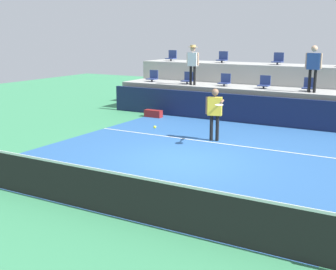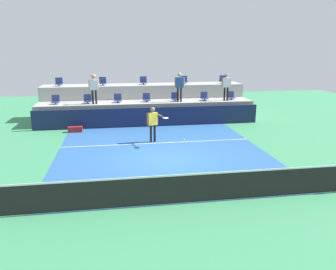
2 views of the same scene
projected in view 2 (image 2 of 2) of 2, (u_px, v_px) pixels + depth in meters
The scene contains 25 objects.
ground_plane at pixel (165, 159), 13.55m from camera, with size 40.00×40.00×0.00m, color #388456.
court_inner_paint at pixel (162, 152), 14.50m from camera, with size 9.00×10.00×0.01m, color #285693.
court_service_line at pixel (157, 143), 15.83m from camera, with size 9.00×0.06×0.00m, color white.
tennis_net at pixel (186, 187), 9.60m from camera, with size 10.48×0.08×1.07m.
sponsor_backboard at pixel (149, 117), 19.13m from camera, with size 13.00×0.16×1.10m, color #141E42.
seating_tier_lower at pixel (147, 112), 20.35m from camera, with size 13.00×1.80×1.25m, color #9E9E99.
seating_tier_upper at pixel (144, 100), 21.96m from camera, with size 13.00×1.80×2.10m, color #9E9E99.
stadium_chair_lower_far_left at pixel (55, 100), 19.25m from camera, with size 0.44×0.40×0.52m.
stadium_chair_lower_left at pixel (88, 100), 19.53m from camera, with size 0.44×0.40×0.52m.
stadium_chair_lower_mid_left at pixel (118, 99), 19.80m from camera, with size 0.44×0.40×0.52m.
stadium_chair_lower_center at pixel (146, 98), 20.07m from camera, with size 0.44×0.40×0.52m.
stadium_chair_lower_mid_right at pixel (175, 97), 20.34m from camera, with size 0.44×0.40×0.52m.
stadium_chair_lower_right at pixel (204, 97), 20.63m from camera, with size 0.44×0.40×0.52m.
stadium_chair_lower_far_right at pixel (231, 96), 20.90m from camera, with size 0.44×0.40×0.52m.
stadium_chair_upper_far_left at pixel (59, 82), 20.74m from camera, with size 0.44×0.40×0.52m.
stadium_chair_upper_left at pixel (103, 82), 21.16m from camera, with size 0.44×0.40×0.52m.
stadium_chair_upper_center at pixel (143, 81), 21.57m from camera, with size 0.44×0.40×0.52m.
stadium_chair_upper_right at pixel (184, 81), 21.99m from camera, with size 0.44×0.40×0.52m.
stadium_chair_upper_far_right at pixel (223, 80), 22.41m from camera, with size 0.44×0.40×0.52m.
tennis_player at pixel (153, 121), 15.76m from camera, with size 0.96×1.15×1.72m.
spectator_with_hat at pixel (94, 86), 19.02m from camera, with size 0.58×0.41×1.71m.
spectator_in_white at pixel (179, 84), 19.79m from camera, with size 0.61×0.24×1.75m.
spectator_leaning_on_rail at pixel (226, 84), 20.26m from camera, with size 0.59×0.24×1.67m.
tennis_ball at pixel (184, 140), 11.39m from camera, with size 0.07×0.07×0.07m.
equipment_bag at pixel (75, 129), 17.88m from camera, with size 0.76×0.28×0.30m, color maroon.
Camera 2 is at (-1.94, -12.69, 4.43)m, focal length 35.36 mm.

